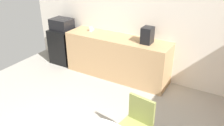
% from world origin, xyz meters
% --- Properties ---
extents(wall_back, '(6.00, 0.10, 2.60)m').
position_xyz_m(wall_back, '(0.00, 3.00, 1.30)').
color(wall_back, silver).
rests_on(wall_back, ground_plane).
extents(counter_block, '(2.27, 0.60, 0.90)m').
position_xyz_m(counter_block, '(-0.56, 2.65, 0.45)').
color(counter_block, tan).
rests_on(counter_block, ground_plane).
extents(mini_fridge, '(0.54, 0.54, 0.83)m').
position_xyz_m(mini_fridge, '(-2.04, 2.65, 0.41)').
color(mini_fridge, black).
rests_on(mini_fridge, ground_plane).
extents(microwave, '(0.48, 0.38, 0.26)m').
position_xyz_m(microwave, '(-2.04, 2.65, 0.96)').
color(microwave, black).
rests_on(microwave, mini_fridge).
extents(chair_olive, '(0.47, 0.47, 0.83)m').
position_xyz_m(chair_olive, '(0.72, 0.90, 0.52)').
color(chair_olive, silver).
rests_on(chair_olive, ground_plane).
extents(mug_white, '(0.13, 0.08, 0.09)m').
position_xyz_m(mug_white, '(-1.26, 2.71, 0.95)').
color(mug_white, white).
rests_on(mug_white, counter_block).
extents(coffee_maker, '(0.20, 0.24, 0.32)m').
position_xyz_m(coffee_maker, '(0.10, 2.65, 1.06)').
color(coffee_maker, black).
rests_on(coffee_maker, counter_block).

